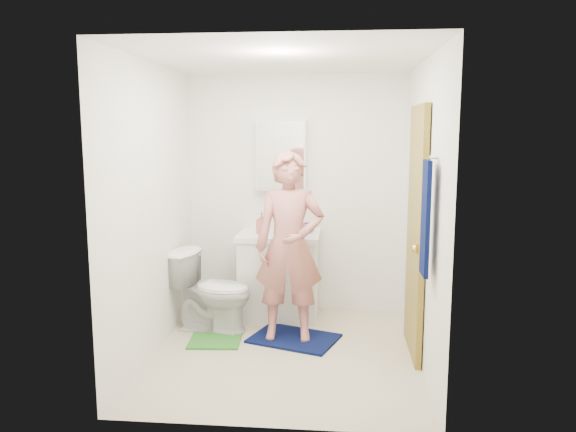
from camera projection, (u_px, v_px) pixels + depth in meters
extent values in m
cube|color=beige|center=(285.00, 354.00, 4.71)|extent=(2.20, 2.40, 0.02)
cube|color=white|center=(285.00, 57.00, 4.34)|extent=(2.20, 2.40, 0.02)
cube|color=white|center=(297.00, 194.00, 5.71)|extent=(2.20, 0.02, 2.40)
cube|color=white|center=(265.00, 241.00, 3.33)|extent=(2.20, 0.02, 2.40)
cube|color=white|center=(151.00, 210.00, 4.62)|extent=(0.02, 2.40, 2.40)
cube|color=white|center=(425.00, 213.00, 4.42)|extent=(0.02, 2.40, 2.40)
cube|color=white|center=(279.00, 278.00, 5.56)|extent=(0.75, 0.55, 0.80)
cube|color=white|center=(279.00, 236.00, 5.49)|extent=(0.79, 0.59, 0.05)
cylinder|color=white|center=(279.00, 234.00, 5.49)|extent=(0.40, 0.40, 0.03)
cylinder|color=silver|center=(281.00, 224.00, 5.66)|extent=(0.03, 0.03, 0.12)
cube|color=white|center=(281.00, 155.00, 5.60)|extent=(0.50, 0.12, 0.70)
cube|color=white|center=(281.00, 156.00, 5.54)|extent=(0.46, 0.01, 0.66)
cube|color=olive|center=(416.00, 232.00, 4.60)|extent=(0.05, 0.80, 2.05)
sphere|color=gold|center=(416.00, 249.00, 4.30)|extent=(0.07, 0.07, 0.07)
cube|color=#060F3E|center=(426.00, 218.00, 3.86)|extent=(0.03, 0.24, 0.80)
cylinder|color=silver|center=(434.00, 157.00, 3.79)|extent=(0.06, 0.02, 0.02)
imported|color=white|center=(212.00, 291.00, 5.19)|extent=(0.82, 0.58, 0.75)
cube|color=#060F3E|center=(294.00, 338.00, 5.00)|extent=(0.87, 0.74, 0.02)
cube|color=#34852C|center=(215.00, 341.00, 4.95)|extent=(0.47, 0.41, 0.02)
imported|color=#C15E5A|center=(262.00, 223.00, 5.46)|extent=(0.10, 0.10, 0.20)
imported|color=#834597|center=(309.00, 228.00, 5.52)|extent=(0.14, 0.14, 0.09)
imported|color=#BE706A|center=(289.00, 246.00, 4.88)|extent=(0.62, 0.42, 1.65)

